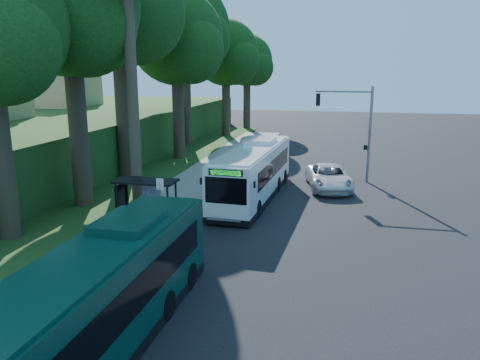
% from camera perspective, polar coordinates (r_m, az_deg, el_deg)
% --- Properties ---
extents(ground, '(140.00, 140.00, 0.00)m').
position_cam_1_polar(ground, '(26.46, 5.62, -4.68)').
color(ground, black).
rests_on(ground, ground).
extents(sidewalk, '(4.50, 70.00, 0.12)m').
position_cam_1_polar(sidewalk, '(28.18, -9.30, -3.54)').
color(sidewalk, gray).
rests_on(sidewalk, ground).
extents(red_curb, '(0.25, 30.00, 0.13)m').
position_cam_1_polar(red_curb, '(23.85, -7.67, -6.62)').
color(red_curb, '#A11511').
rests_on(red_curb, ground).
extents(grass_verge, '(8.00, 70.00, 0.06)m').
position_cam_1_polar(grass_verge, '(34.91, -15.00, -0.58)').
color(grass_verge, '#234719').
rests_on(grass_verge, ground).
extents(bus_shelter, '(3.20, 1.51, 2.55)m').
position_cam_1_polar(bus_shelter, '(25.17, -11.74, -1.56)').
color(bus_shelter, black).
rests_on(bus_shelter, ground).
extents(stop_sign_pole, '(0.35, 0.06, 3.17)m').
position_cam_1_polar(stop_sign_pole, '(22.49, -9.66, -2.53)').
color(stop_sign_pole, gray).
rests_on(stop_sign_pole, ground).
extents(traffic_signal_pole, '(4.10, 0.30, 7.00)m').
position_cam_1_polar(traffic_signal_pole, '(35.21, 13.96, 6.87)').
color(traffic_signal_pole, gray).
rests_on(traffic_signal_pole, ground).
extents(hillside_backdrop, '(24.00, 60.00, 8.80)m').
position_cam_1_polar(hillside_backdrop, '(49.92, -23.54, 5.67)').
color(hillside_backdrop, '#234719').
rests_on(hillside_backdrop, ground).
extents(tree_0, '(8.40, 8.00, 15.70)m').
position_cam_1_polar(tree_0, '(29.44, -19.96, 18.52)').
color(tree_0, '#382B1E').
rests_on(tree_0, ground).
extents(tree_1, '(10.50, 10.00, 18.26)m').
position_cam_1_polar(tree_1, '(37.05, -14.57, 20.03)').
color(tree_1, '#382B1E').
rests_on(tree_1, ground).
extents(tree_2, '(8.82, 8.40, 15.12)m').
position_cam_1_polar(tree_2, '(43.63, -7.66, 16.28)').
color(tree_2, '#382B1E').
rests_on(tree_2, ground).
extents(tree_3, '(10.08, 9.60, 17.28)m').
position_cam_1_polar(tree_3, '(51.91, -6.72, 17.49)').
color(tree_3, '#382B1E').
rests_on(tree_3, ground).
extents(tree_4, '(8.40, 8.00, 14.14)m').
position_cam_1_polar(tree_4, '(58.77, -1.66, 14.88)').
color(tree_4, '#382B1E').
rests_on(tree_4, ground).
extents(tree_5, '(7.35, 7.00, 12.86)m').
position_cam_1_polar(tree_5, '(66.34, 0.93, 14.05)').
color(tree_5, '#382B1E').
rests_on(tree_5, ground).
extents(white_bus, '(3.21, 12.27, 3.62)m').
position_cam_1_polar(white_bus, '(30.11, 1.70, 1.09)').
color(white_bus, white).
rests_on(white_bus, ground).
extents(teal_bus, '(2.65, 11.83, 3.52)m').
position_cam_1_polar(teal_bus, '(14.67, -16.35, -13.29)').
color(teal_bus, '#09352B').
rests_on(teal_bus, ground).
extents(pickup, '(3.80, 6.32, 1.64)m').
position_cam_1_polar(pickup, '(33.24, 10.78, 0.36)').
color(pickup, silver).
rests_on(pickup, ground).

